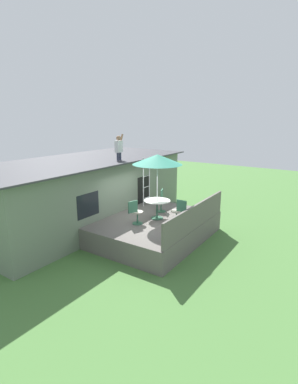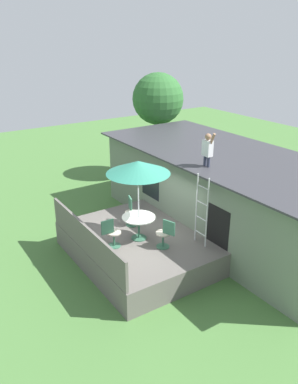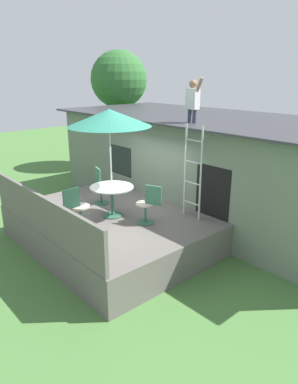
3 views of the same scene
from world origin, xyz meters
name	(u,v)px [view 1 (image 1 of 3)]	position (x,y,z in m)	size (l,w,h in m)	color
ground_plane	(152,237)	(0.00, 0.00, 0.00)	(40.00, 40.00, 0.00)	#477538
house	(86,190)	(0.00, 3.60, 1.45)	(10.50, 4.50, 2.89)	slate
deck	(152,228)	(0.00, 0.00, 0.40)	(4.80, 3.87, 0.80)	#605B56
deck_railing	(196,216)	(0.00, -1.88, 1.25)	(4.70, 0.08, 0.90)	#605B56
patio_table	(157,204)	(0.12, -0.15, 1.39)	(1.04, 1.04, 0.74)	#33664C
patio_umbrella	(157,159)	(0.12, -0.15, 3.15)	(1.90, 1.90, 2.54)	silver
step_ladder	(146,181)	(1.42, 1.23, 1.90)	(0.52, 0.04, 2.20)	silver
person_figure	(119,146)	(0.58, 2.09, 3.50)	(0.47, 0.20, 1.11)	#33384C
patio_chair_left	(136,212)	(-0.86, 0.17, 1.26)	(0.61, 0.44, 0.92)	#33664C
patio_chair_right	(161,201)	(1.03, 0.20, 1.26)	(0.60, 0.44, 0.92)	#33664C
patio_chair_near	(178,212)	(0.11, -1.10, 1.26)	(0.44, 0.62, 0.92)	#33664C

